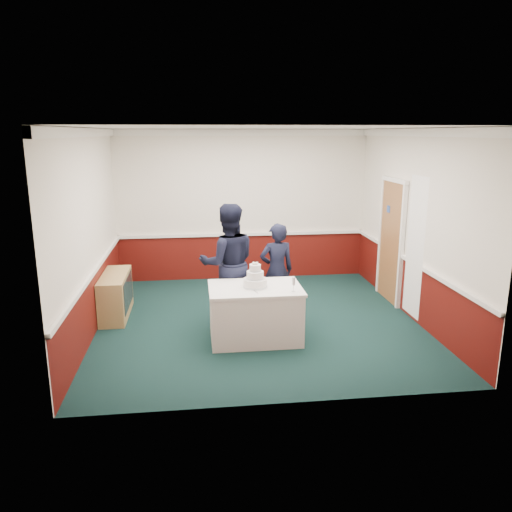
{
  "coord_description": "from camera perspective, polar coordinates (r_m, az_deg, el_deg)",
  "views": [
    {
      "loc": [
        -0.95,
        -7.42,
        2.93
      ],
      "look_at": [
        -0.05,
        -0.1,
        1.1
      ],
      "focal_mm": 35.0,
      "sensor_mm": 36.0,
      "label": 1
    }
  ],
  "objects": [
    {
      "name": "cake_knife",
      "position": [
        6.93,
        -0.15,
        -4.03
      ],
      "size": [
        0.08,
        0.21,
        0.0
      ],
      "primitive_type": "cube",
      "rotation": [
        0.0,
        0.0,
        0.3
      ],
      "color": "silver",
      "rests_on": "cake_table"
    },
    {
      "name": "person_man",
      "position": [
        7.81,
        -3.19,
        -0.84
      ],
      "size": [
        0.96,
        0.77,
        1.88
      ],
      "primitive_type": "imported",
      "rotation": [
        0.0,
        0.0,
        3.21
      ],
      "color": "black",
      "rests_on": "ground"
    },
    {
      "name": "sideboard",
      "position": [
        8.47,
        -15.73,
        -4.33
      ],
      "size": [
        0.41,
        1.2,
        0.7
      ],
      "color": "tan",
      "rests_on": "ground"
    },
    {
      "name": "person_woman",
      "position": [
        8.03,
        2.37,
        -1.66
      ],
      "size": [
        0.61,
        0.44,
        1.54
      ],
      "primitive_type": "imported",
      "rotation": [
        0.0,
        0.0,
        3.28
      ],
      "color": "black",
      "rests_on": "ground"
    },
    {
      "name": "wedding_cake",
      "position": [
        7.09,
        -0.1,
        -2.7
      ],
      "size": [
        0.35,
        0.35,
        0.36
      ],
      "color": "white",
      "rests_on": "cake_table"
    },
    {
      "name": "ground",
      "position": [
        8.03,
        0.26,
        -7.46
      ],
      "size": [
        5.0,
        5.0,
        0.0
      ],
      "primitive_type": "plane",
      "color": "#112929",
      "rests_on": "ground"
    },
    {
      "name": "champagne_flute",
      "position": [
        6.89,
        4.32,
        -2.98
      ],
      "size": [
        0.05,
        0.05,
        0.21
      ],
      "color": "silver",
      "rests_on": "cake_table"
    },
    {
      "name": "cake_table",
      "position": [
        7.25,
        -0.1,
        -6.48
      ],
      "size": [
        1.32,
        0.92,
        0.79
      ],
      "color": "white",
      "rests_on": "ground"
    },
    {
      "name": "room_shell",
      "position": [
        8.15,
        0.28,
        7.15
      ],
      "size": [
        5.0,
        5.0,
        3.0
      ],
      "color": "silver",
      "rests_on": "ground"
    }
  ]
}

